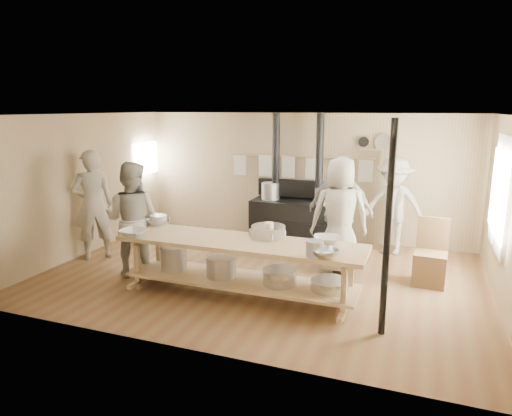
# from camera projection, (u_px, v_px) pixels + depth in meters

# --- Properties ---
(ground) EXTENTS (7.00, 7.00, 0.00)m
(ground) POSITION_uv_depth(u_px,v_px,m) (261.00, 275.00, 7.52)
(ground) COLOR brown
(ground) RESTS_ON ground
(room_shell) EXTENTS (7.00, 7.00, 7.00)m
(room_shell) POSITION_uv_depth(u_px,v_px,m) (261.00, 178.00, 7.17)
(room_shell) COLOR tan
(room_shell) RESTS_ON ground
(window_right) EXTENTS (0.09, 1.50, 1.65)m
(window_right) POSITION_uv_depth(u_px,v_px,m) (502.00, 193.00, 6.57)
(window_right) COLOR beige
(window_right) RESTS_ON ground
(left_opening) EXTENTS (0.00, 0.90, 0.90)m
(left_opening) POSITION_uv_depth(u_px,v_px,m) (146.00, 158.00, 10.17)
(left_opening) COLOR white
(left_opening) RESTS_ON ground
(stove) EXTENTS (1.90, 0.75, 2.60)m
(stove) POSITION_uv_depth(u_px,v_px,m) (296.00, 216.00, 9.35)
(stove) COLOR black
(stove) RESTS_ON ground
(towel_rail) EXTENTS (3.00, 0.04, 0.47)m
(towel_rail) POSITION_uv_depth(u_px,v_px,m) (300.00, 164.00, 9.38)
(towel_rail) COLOR tan
(towel_rail) RESTS_ON ground
(back_wall_shelf) EXTENTS (0.63, 0.14, 0.32)m
(back_wall_shelf) POSITION_uv_depth(u_px,v_px,m) (375.00, 145.00, 8.82)
(back_wall_shelf) COLOR tan
(back_wall_shelf) RESTS_ON ground
(prep_table) EXTENTS (3.60, 0.90, 0.85)m
(prep_table) POSITION_uv_depth(u_px,v_px,m) (240.00, 262.00, 6.59)
(prep_table) COLOR tan
(prep_table) RESTS_ON ground
(support_post) EXTENTS (0.08, 0.08, 2.60)m
(support_post) POSITION_uv_depth(u_px,v_px,m) (388.00, 231.00, 5.31)
(support_post) COLOR black
(support_post) RESTS_ON ground
(cook_far_left) EXTENTS (0.85, 0.85, 1.99)m
(cook_far_left) POSITION_uv_depth(u_px,v_px,m) (93.00, 205.00, 8.20)
(cook_far_left) COLOR #A29F8F
(cook_far_left) RESTS_ON ground
(cook_left) EXTENTS (1.04, 0.88, 1.88)m
(cook_left) POSITION_uv_depth(u_px,v_px,m) (132.00, 219.00, 7.37)
(cook_left) COLOR #A29F8F
(cook_left) RESTS_ON ground
(cook_center) EXTENTS (1.09, 0.87, 1.94)m
(cook_center) POSITION_uv_depth(u_px,v_px,m) (340.00, 215.00, 7.50)
(cook_center) COLOR #A29F8F
(cook_center) RESTS_ON ground
(cook_right) EXTENTS (1.21, 0.69, 1.95)m
(cook_right) POSITION_uv_depth(u_px,v_px,m) (340.00, 211.00, 7.80)
(cook_right) COLOR #A29F8F
(cook_right) RESTS_ON ground
(cook_by_window) EXTENTS (1.27, 0.85, 1.83)m
(cook_by_window) POSITION_uv_depth(u_px,v_px,m) (393.00, 206.00, 8.46)
(cook_by_window) COLOR #A29F8F
(cook_by_window) RESTS_ON ground
(chair) EXTENTS (0.51, 0.51, 1.03)m
(chair) POSITION_uv_depth(u_px,v_px,m) (430.00, 265.00, 7.09)
(chair) COLOR brown
(chair) RESTS_ON ground
(bowl_white_a) EXTENTS (0.43, 0.43, 0.10)m
(bowl_white_a) POSITION_uv_depth(u_px,v_px,m) (134.00, 233.00, 6.72)
(bowl_white_a) COLOR silver
(bowl_white_a) RESTS_ON prep_table
(bowl_steel_a) EXTENTS (0.48, 0.48, 0.11)m
(bowl_steel_a) POSITION_uv_depth(u_px,v_px,m) (159.00, 222.00, 7.33)
(bowl_steel_a) COLOR silver
(bowl_steel_a) RESTS_ON prep_table
(bowl_white_b) EXTENTS (0.46, 0.46, 0.09)m
(bowl_white_b) POSITION_uv_depth(u_px,v_px,m) (327.00, 239.00, 6.40)
(bowl_white_b) COLOR silver
(bowl_white_b) RESTS_ON prep_table
(bowl_steel_b) EXTENTS (0.47, 0.47, 0.11)m
(bowl_steel_b) POSITION_uv_depth(u_px,v_px,m) (325.00, 253.00, 5.76)
(bowl_steel_b) COLOR silver
(bowl_steel_b) RESTS_ON prep_table
(roasting_pan) EXTENTS (0.55, 0.47, 0.10)m
(roasting_pan) POSITION_uv_depth(u_px,v_px,m) (267.00, 233.00, 6.70)
(roasting_pan) COLOR #B2B2B7
(roasting_pan) RESTS_ON prep_table
(mixing_bowl_large) EXTENTS (0.62, 0.62, 0.16)m
(mixing_bowl_large) POSITION_uv_depth(u_px,v_px,m) (268.00, 231.00, 6.69)
(mixing_bowl_large) COLOR silver
(mixing_bowl_large) RESTS_ON prep_table
(bucket_galv) EXTENTS (0.29, 0.29, 0.21)m
(bucket_galv) POSITION_uv_depth(u_px,v_px,m) (315.00, 249.00, 5.79)
(bucket_galv) COLOR gray
(bucket_galv) RESTS_ON prep_table
(deep_bowl_enamel) EXTENTS (0.29, 0.29, 0.17)m
(deep_bowl_enamel) POSITION_uv_depth(u_px,v_px,m) (158.00, 220.00, 7.32)
(deep_bowl_enamel) COLOR silver
(deep_bowl_enamel) RESTS_ON prep_table
(pitcher) EXTENTS (0.18, 0.18, 0.22)m
(pitcher) POSITION_uv_depth(u_px,v_px,m) (269.00, 230.00, 6.67)
(pitcher) COLOR silver
(pitcher) RESTS_ON prep_table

